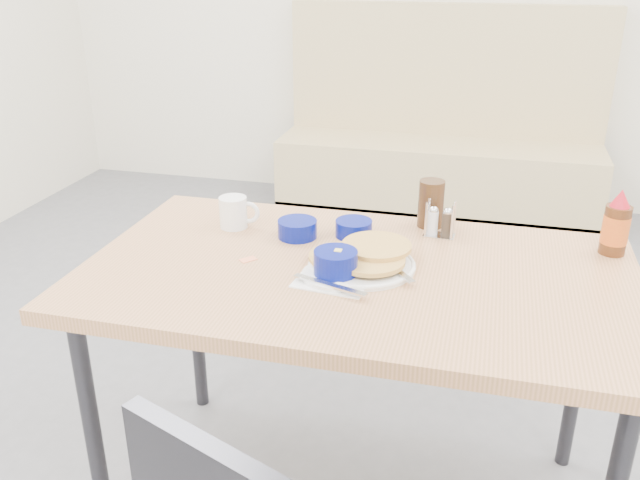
% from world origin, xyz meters
% --- Properties ---
extents(booth_bench, '(1.90, 0.56, 1.22)m').
position_xyz_m(booth_bench, '(0.00, 2.78, 0.35)').
color(booth_bench, tan).
rests_on(booth_bench, ground).
extents(dining_table, '(1.40, 0.80, 0.76)m').
position_xyz_m(dining_table, '(0.00, 0.25, 0.70)').
color(dining_table, tan).
rests_on(dining_table, ground).
extents(pancake_plate, '(0.29, 0.27, 0.05)m').
position_xyz_m(pancake_plate, '(0.01, 0.27, 0.78)').
color(pancake_plate, white).
rests_on(pancake_plate, dining_table).
extents(coffee_mug, '(0.12, 0.08, 0.09)m').
position_xyz_m(coffee_mug, '(-0.40, 0.44, 0.81)').
color(coffee_mug, white).
rests_on(coffee_mug, dining_table).
extents(grits_setting, '(0.20, 0.21, 0.08)m').
position_xyz_m(grits_setting, '(-0.04, 0.19, 0.79)').
color(grits_setting, white).
rests_on(grits_setting, dining_table).
extents(creamer_bowl, '(0.11, 0.11, 0.05)m').
position_xyz_m(creamer_bowl, '(-0.21, 0.41, 0.78)').
color(creamer_bowl, '#040E6C').
rests_on(creamer_bowl, dining_table).
extents(butter_bowl, '(0.10, 0.10, 0.05)m').
position_xyz_m(butter_bowl, '(-0.05, 0.46, 0.78)').
color(butter_bowl, '#040E6C').
rests_on(butter_bowl, dining_table).
extents(amber_tumbler, '(0.10, 0.10, 0.14)m').
position_xyz_m(amber_tumbler, '(0.15, 0.59, 0.83)').
color(amber_tumbler, '#382211').
rests_on(amber_tumbler, dining_table).
extents(condiment_caddy, '(0.09, 0.06, 0.10)m').
position_xyz_m(condiment_caddy, '(0.18, 0.52, 0.80)').
color(condiment_caddy, silver).
rests_on(condiment_caddy, dining_table).
extents(syrup_bottle, '(0.07, 0.07, 0.18)m').
position_xyz_m(syrup_bottle, '(0.64, 0.52, 0.84)').
color(syrup_bottle, '#47230F').
rests_on(syrup_bottle, dining_table).
extents(sugar_wrapper, '(0.05, 0.05, 0.00)m').
position_xyz_m(sugar_wrapper, '(-0.29, 0.23, 0.76)').
color(sugar_wrapper, '#FF8454').
rests_on(sugar_wrapper, dining_table).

